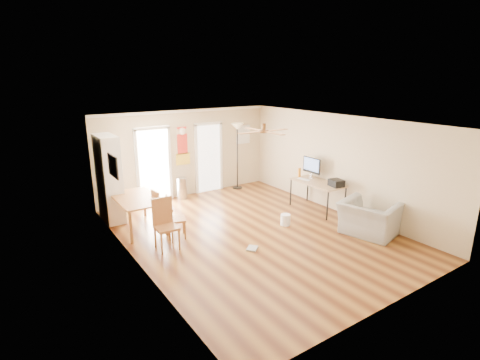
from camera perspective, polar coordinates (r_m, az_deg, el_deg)
floor at (r=8.75m, az=2.21°, el=-8.16°), size 7.00×7.00×0.00m
ceiling at (r=8.05m, az=2.41°, el=9.00°), size 5.50×7.00×0.00m
wall_back at (r=11.24m, az=-8.30°, el=4.09°), size 5.50×0.04×2.60m
wall_front at (r=6.01m, az=22.57°, el=-7.51°), size 5.50×0.04×2.60m
wall_left at (r=7.11m, az=-15.94°, el=-3.32°), size 0.04×7.00×2.60m
wall_right at (r=10.13m, az=14.99°, el=2.42°), size 0.04×7.00×2.60m
crown_molding at (r=8.05m, az=2.41°, el=8.72°), size 5.50×7.00×0.08m
kitchen_doorway at (r=10.88m, az=-13.19°, el=2.10°), size 0.90×0.10×2.10m
bathroom_doorway at (r=11.61m, az=-4.88°, el=3.32°), size 0.80×0.10×2.10m
wall_decal at (r=11.12m, az=-8.88°, el=5.26°), size 0.46×0.03×1.10m
ac_grille at (r=12.15m, az=0.48°, el=7.06°), size 0.50×0.04×0.60m
framed_poster at (r=8.30m, az=-19.05°, el=2.04°), size 0.04×0.66×0.48m
ceiling_fan at (r=7.83m, az=3.71°, el=7.54°), size 1.24×1.24×0.20m
bookshelf at (r=9.74m, az=-19.59°, el=0.21°), size 0.71×1.06×2.17m
dining_table at (r=9.16m, az=-15.45°, el=-4.96°), size 0.95×1.58×0.79m
dining_chair_right_a at (r=9.16m, az=-11.88°, el=-4.26°), size 0.41×0.41×0.93m
dining_chair_right_b at (r=8.46m, az=-9.84°, el=-5.67°), size 0.51×0.51×0.98m
dining_chair_near at (r=7.93m, az=-11.30°, el=-6.83°), size 0.46×0.46×1.08m
trash_can at (r=11.11m, az=-8.99°, el=-1.27°), size 0.30×0.30×0.65m
torchiere_lamp at (r=11.83m, az=-0.41°, el=3.66°), size 0.46×0.46×2.12m
computer_desk at (r=10.27m, az=11.79°, el=-2.44°), size 0.74×1.47×0.79m
imac at (r=10.44m, az=10.99°, el=1.84°), size 0.14×0.63×0.59m
keyboard at (r=10.33m, az=9.84°, el=0.11°), size 0.19×0.39×0.01m
printer at (r=9.87m, az=14.65°, el=-0.44°), size 0.36×0.40×0.18m
orange_bottle at (r=10.58m, az=9.16°, el=1.16°), size 0.10×0.10×0.25m
wastebasket_a at (r=9.20m, az=7.03°, el=-6.10°), size 0.25×0.25×0.27m
floor_cloth at (r=7.97m, az=1.89°, el=-10.52°), size 0.33×0.32×0.04m
armchair at (r=9.03m, az=19.30°, el=-5.63°), size 1.32×1.42×0.78m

